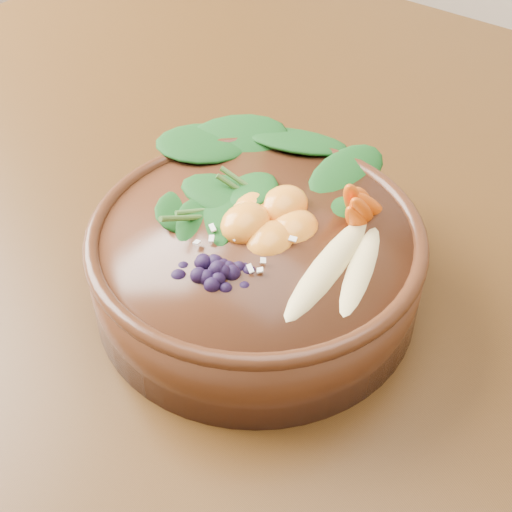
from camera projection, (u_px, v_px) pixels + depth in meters
dining_table at (509, 373)px, 0.63m from camera, size 1.60×0.90×0.75m
stoneware_bowl at (256, 266)px, 0.54m from camera, size 0.26×0.26×0.07m
kale_heap at (253, 160)px, 0.56m from camera, size 0.17×0.15×0.04m
carrot_cluster at (359, 170)px, 0.52m from camera, size 0.05×0.05×0.07m
banana_halves at (346, 255)px, 0.48m from camera, size 0.07×0.14×0.02m
mandarin_cluster at (270, 208)px, 0.52m from camera, size 0.08×0.08×0.03m
blueberry_pile at (215, 255)px, 0.48m from camera, size 0.12×0.09×0.03m
coconut_flakes at (244, 242)px, 0.51m from camera, size 0.08×0.06×0.01m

